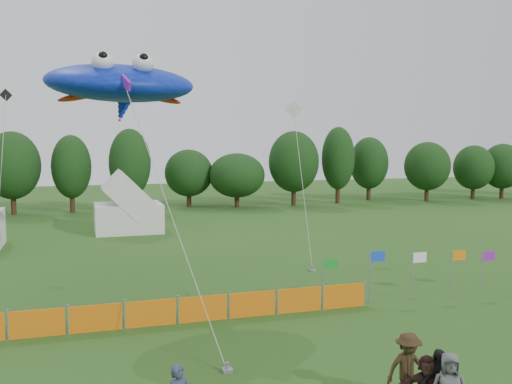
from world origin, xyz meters
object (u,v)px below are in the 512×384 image
object	(u,v)px
barrier_fence	(151,313)
stingray_kite	(121,85)
spectator_c	(408,368)
spectator_d	(437,384)
tent_right	(128,208)

from	to	relation	value
barrier_fence	stingray_kite	bearing A→B (deg)	97.97
spectator_c	spectator_d	distance (m)	0.96
spectator_c	spectator_d	world-z (taller)	spectator_c
stingray_kite	barrier_fence	bearing A→B (deg)	-82.03
spectator_c	spectator_d	size ratio (longest dim) A/B	1.08
tent_right	spectator_c	xyz separation A→B (m)	(4.60, -31.40, -0.84)
stingray_kite	tent_right	bearing A→B (deg)	84.75
tent_right	spectator_d	bearing A→B (deg)	-81.45
barrier_fence	spectator_c	size ratio (longest dim) A/B	9.30
spectator_c	barrier_fence	bearing A→B (deg)	127.12
stingray_kite	spectator_c	bearing A→B (deg)	-63.44
barrier_fence	stingray_kite	size ratio (longest dim) A/B	1.04
spectator_d	stingray_kite	world-z (taller)	stingray_kite
stingray_kite	spectator_d	bearing A→B (deg)	-64.14
tent_right	stingray_kite	world-z (taller)	stingray_kite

